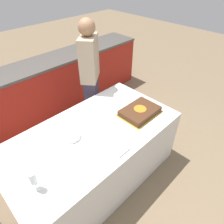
{
  "coord_description": "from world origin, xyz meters",
  "views": [
    {
      "loc": [
        -0.92,
        -1.23,
        2.22
      ],
      "look_at": [
        0.3,
        0.0,
        0.85
      ],
      "focal_mm": 32.0,
      "sensor_mm": 36.0,
      "label": 1
    }
  ],
  "objects": [
    {
      "name": "wine_glass",
      "position": [
        -0.73,
        -0.19,
        0.88
      ],
      "size": [
        0.07,
        0.07,
        0.2
      ],
      "color": "white",
      "rests_on": "dining_table"
    },
    {
      "name": "ground_plane",
      "position": [
        0.0,
        0.0,
        0.0
      ],
      "size": [
        14.0,
        14.0,
        0.0
      ],
      "primitive_type": "plane",
      "color": "#7A664C"
    },
    {
      "name": "dining_table",
      "position": [
        0.0,
        0.0,
        0.38
      ],
      "size": [
        1.91,
        1.01,
        0.75
      ],
      "color": "silver",
      "rests_on": "ground_plane"
    },
    {
      "name": "back_counter",
      "position": [
        0.0,
        1.58,
        0.46
      ],
      "size": [
        4.4,
        0.58,
        0.92
      ],
      "color": "#A82319",
      "rests_on": "ground_plane"
    },
    {
      "name": "utensil_pile",
      "position": [
        0.03,
        -0.4,
        0.76
      ],
      "size": [
        0.15,
        0.09,
        0.02
      ],
      "color": "white",
      "rests_on": "dining_table"
    },
    {
      "name": "plate_stack",
      "position": [
        -0.2,
        0.09,
        0.77
      ],
      "size": [
        0.2,
        0.2,
        0.04
      ],
      "color": "white",
      "rests_on": "dining_table"
    },
    {
      "name": "person_cutting_cake",
      "position": [
        0.6,
        0.73,
        0.86
      ],
      "size": [
        0.41,
        0.39,
        1.65
      ],
      "rotation": [
        0.0,
        0.0,
        -2.45
      ],
      "color": "#383347",
      "rests_on": "ground_plane"
    },
    {
      "name": "cake",
      "position": [
        0.6,
        -0.16,
        0.78
      ],
      "size": [
        0.47,
        0.35,
        0.07
      ],
      "color": "gold",
      "rests_on": "dining_table"
    },
    {
      "name": "side_plate_near_cake",
      "position": [
        0.51,
        0.14,
        0.75
      ],
      "size": [
        0.18,
        0.18,
        0.0
      ],
      "color": "white",
      "rests_on": "dining_table"
    }
  ]
}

